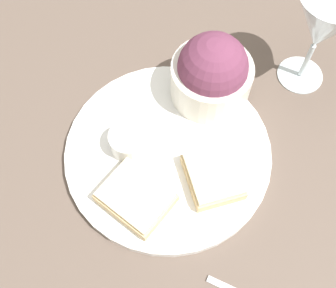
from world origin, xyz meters
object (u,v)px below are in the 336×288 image
Objects in this scene: salad_bowl at (212,73)px; cheese_toast_far at (213,176)px; cheese_toast_near at (136,197)px; wine_glass at (324,24)px; sauce_ramekin at (128,140)px.

salad_bowl is 0.15m from cheese_toast_far.
cheese_toast_near and cheese_toast_far have the same top height.
cheese_toast_far is at bearing -110.71° from cheese_toast_near.
cheese_toast_far is at bearing 103.97° from wine_glass.
cheese_toast_near is 0.11m from cheese_toast_far.
sauce_ramekin is 0.31m from wine_glass.
salad_bowl is 0.15m from sauce_ramekin.
cheese_toast_far is (-0.11, -0.06, -0.01)m from sauce_ramekin.
cheese_toast_near is 1.06× the size of cheese_toast_far.
wine_glass is (0.02, -0.33, 0.09)m from cheese_toast_near.
salad_bowl is 0.70× the size of wine_glass.
cheese_toast_near is at bearing 152.02° from sauce_ramekin.
salad_bowl is at bearing -37.59° from cheese_toast_far.
cheese_toast_far is (-0.11, 0.09, -0.03)m from salad_bowl.
sauce_ramekin is at bearing 91.23° from salad_bowl.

